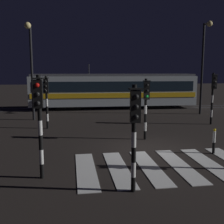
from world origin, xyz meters
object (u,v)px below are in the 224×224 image
object	(u,v)px
tram	(114,90)
bollard_island_edge	(214,141)
traffic_light_corner_far_right	(213,91)
traffic_light_corner_far_left	(46,94)
traffic_light_kerb_mid_left	(135,123)
traffic_light_median_centre	(146,100)
street_lamp_trackside_right	(204,57)
traffic_light_corner_near_left	(39,112)
street_lamp_trackside_left	(31,60)

from	to	relation	value
tram	bollard_island_edge	size ratio (longest dim) A/B	13.96
traffic_light_corner_far_right	bollard_island_edge	xyz separation A→B (m)	(-3.01, -6.14, -1.70)
traffic_light_corner_far_left	traffic_light_kerb_mid_left	xyz separation A→B (m)	(3.52, -9.45, -0.04)
traffic_light_median_centre	street_lamp_trackside_right	size ratio (longest dim) A/B	0.43
traffic_light_kerb_mid_left	traffic_light_corner_near_left	size ratio (longest dim) A/B	0.92
traffic_light_corner_far_left	bollard_island_edge	bearing A→B (deg)	-38.27
traffic_light_corner_far_left	street_lamp_trackside_right	world-z (taller)	street_lamp_trackside_right
bollard_island_edge	traffic_light_corner_near_left	bearing A→B (deg)	-164.38
traffic_light_corner_far_right	traffic_light_corner_near_left	distance (m)	12.91
traffic_light_corner_near_left	street_lamp_trackside_left	bearing A→B (deg)	100.31
traffic_light_corner_far_right	street_lamp_trackside_right	size ratio (longest dim) A/B	0.47
traffic_light_kerb_mid_left	bollard_island_edge	xyz separation A→B (m)	(4.20, 3.36, -1.54)
street_lamp_trackside_left	tram	size ratio (longest dim) A/B	0.44
traffic_light_median_centre	street_lamp_trackside_left	bearing A→B (deg)	136.35
street_lamp_trackside_left	traffic_light_kerb_mid_left	bearing A→B (deg)	-68.73
traffic_light_corner_far_left	street_lamp_trackside_left	distance (m)	3.93
traffic_light_corner_near_left	street_lamp_trackside_left	size ratio (longest dim) A/B	0.51
traffic_light_median_centre	tram	bearing A→B (deg)	90.66
traffic_light_kerb_mid_left	street_lamp_trackside_right	world-z (taller)	street_lamp_trackside_right
street_lamp_trackside_right	traffic_light_median_centre	bearing A→B (deg)	-131.01
traffic_light_median_centre	tram	distance (m)	11.97
street_lamp_trackside_left	tram	bearing A→B (deg)	40.41
traffic_light_corner_far_right	traffic_light_corner_far_left	distance (m)	10.74
traffic_light_corner_far_left	street_lamp_trackside_right	size ratio (longest dim) A/B	0.44
street_lamp_trackside_right	traffic_light_corner_near_left	bearing A→B (deg)	-132.63
traffic_light_corner_near_left	tram	size ratio (longest dim) A/B	0.22
traffic_light_corner_near_left	traffic_light_median_centre	world-z (taller)	traffic_light_corner_near_left
traffic_light_median_centre	street_lamp_trackside_left	xyz separation A→B (m)	(-6.69, 6.39, 2.23)
traffic_light_corner_far_right	bollard_island_edge	world-z (taller)	traffic_light_corner_far_right
traffic_light_corner_far_right	traffic_light_corner_near_left	xyz separation A→B (m)	(-10.05, -8.11, 0.02)
traffic_light_kerb_mid_left	tram	world-z (taller)	tram
traffic_light_kerb_mid_left	traffic_light_median_centre	bearing A→B (deg)	73.05
traffic_light_kerb_mid_left	traffic_light_corner_far_left	bearing A→B (deg)	110.43
street_lamp_trackside_right	bollard_island_edge	world-z (taller)	street_lamp_trackside_right
traffic_light_corner_far_left	traffic_light_corner_near_left	bearing A→B (deg)	-85.13
bollard_island_edge	street_lamp_trackside_left	bearing A→B (deg)	134.86
traffic_light_corner_far_right	traffic_light_kerb_mid_left	bearing A→B (deg)	-127.22
traffic_light_corner_far_right	traffic_light_corner_far_left	size ratio (longest dim) A/B	1.06
street_lamp_trackside_left	bollard_island_edge	world-z (taller)	street_lamp_trackside_left
traffic_light_corner_far_left	bollard_island_edge	distance (m)	9.97
traffic_light_corner_far_right	traffic_light_median_centre	world-z (taller)	traffic_light_corner_far_right
traffic_light_kerb_mid_left	bollard_island_edge	distance (m)	5.60
traffic_light_corner_near_left	bollard_island_edge	bearing A→B (deg)	15.62
traffic_light_kerb_mid_left	traffic_light_corner_near_left	xyz separation A→B (m)	(-2.83, 1.39, 0.17)
street_lamp_trackside_left	tram	distance (m)	8.99
tram	traffic_light_corner_far_right	bearing A→B (deg)	-57.19
traffic_light_median_centre	bollard_island_edge	xyz separation A→B (m)	(2.35, -2.71, -1.53)
street_lamp_trackside_right	tram	bearing A→B (deg)	146.48
traffic_light_median_centre	tram	xyz separation A→B (m)	(-0.14, 11.97, -0.34)
traffic_light_corner_near_left	traffic_light_kerb_mid_left	bearing A→B (deg)	-26.15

